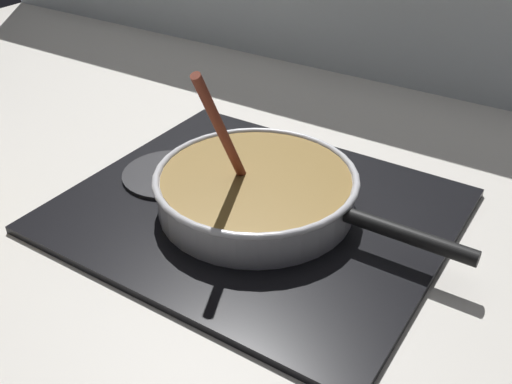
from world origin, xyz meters
TOP-DOWN VIEW (x-y plane):
  - ground at (0.00, 0.00)m, footprint 2.40×1.60m
  - hob_plate at (0.10, 0.18)m, footprint 0.56×0.48m
  - burner_ring at (0.10, 0.18)m, footprint 0.20×0.20m
  - spare_burner at (-0.08, 0.18)m, footprint 0.15×0.15m
  - cooking_pan at (0.10, 0.18)m, footprint 0.48×0.31m

SIDE VIEW (x-z plane):
  - ground at x=0.00m, z-range -0.04..0.00m
  - hob_plate at x=0.10m, z-range 0.00..0.01m
  - spare_burner at x=-0.08m, z-range 0.01..0.02m
  - burner_ring at x=0.10m, z-range 0.01..0.02m
  - cooking_pan at x=0.10m, z-range -0.08..0.17m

